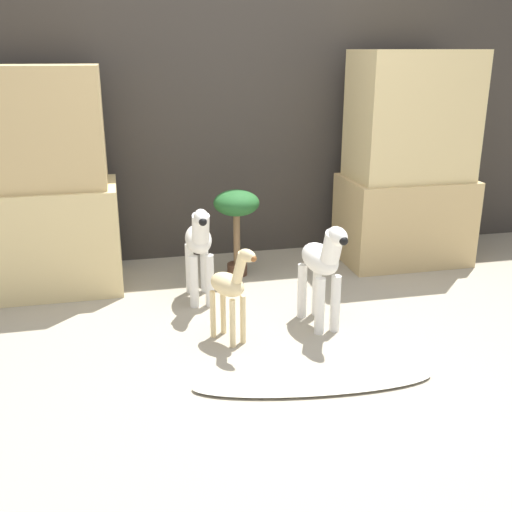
{
  "coord_description": "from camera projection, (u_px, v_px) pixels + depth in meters",
  "views": [
    {
      "loc": [
        -0.74,
        -2.55,
        1.45
      ],
      "look_at": [
        -0.02,
        0.58,
        0.34
      ],
      "focal_mm": 42.0,
      "sensor_mm": 36.0,
      "label": 1
    }
  ],
  "objects": [
    {
      "name": "ground_plane",
      "position": [
        286.0,
        357.0,
        2.98
      ],
      "size": [
        14.0,
        14.0,
        0.0
      ],
      "primitive_type": "plane",
      "color": "#9E937F"
    },
    {
      "name": "wall_back",
      "position": [
        224.0,
        102.0,
        4.18
      ],
      "size": [
        6.4,
        0.08,
        2.2
      ],
      "color": "#38332D",
      "rests_on": "ground_plane"
    },
    {
      "name": "rock_pillar_left",
      "position": [
        43.0,
        189.0,
        3.65
      ],
      "size": [
        0.87,
        0.57,
        1.37
      ],
      "color": "#DBC184",
      "rests_on": "ground_plane"
    },
    {
      "name": "rock_pillar_right",
      "position": [
        408.0,
        165.0,
        4.15
      ],
      "size": [
        0.87,
        0.57,
        1.45
      ],
      "color": "tan",
      "rests_on": "ground_plane"
    },
    {
      "name": "zebra_right",
      "position": [
        322.0,
        265.0,
        3.2
      ],
      "size": [
        0.19,
        0.44,
        0.61
      ],
      "color": "white",
      "rests_on": "ground_plane"
    },
    {
      "name": "zebra_left",
      "position": [
        199.0,
        245.0,
        3.53
      ],
      "size": [
        0.16,
        0.44,
        0.61
      ],
      "color": "white",
      "rests_on": "ground_plane"
    },
    {
      "name": "giraffe_figurine",
      "position": [
        230.0,
        287.0,
        3.04
      ],
      "size": [
        0.24,
        0.32,
        0.54
      ],
      "color": "beige",
      "rests_on": "ground_plane"
    },
    {
      "name": "potted_palm_front",
      "position": [
        236.0,
        210.0,
        3.93
      ],
      "size": [
        0.3,
        0.3,
        0.58
      ],
      "color": "#513323",
      "rests_on": "ground_plane"
    },
    {
      "name": "surfboard",
      "position": [
        311.0,
        381.0,
        2.74
      ],
      "size": [
        1.13,
        0.38,
        0.07
      ],
      "color": "silver",
      "rests_on": "ground_plane"
    }
  ]
}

